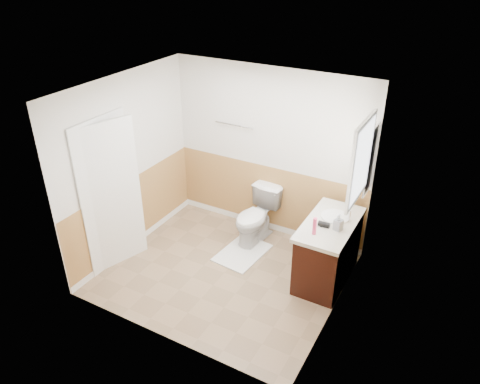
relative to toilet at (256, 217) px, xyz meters
The scene contains 32 objects.
floor 0.99m from the toilet, 89.99° to the right, with size 3.00×3.00×0.00m, color #8C7051.
ceiling 2.29m from the toilet, 89.99° to the right, with size 3.00×3.00×0.00m, color white.
wall_back 0.94m from the toilet, 89.97° to the left, with size 3.00×3.00×0.00m, color silver.
wall_front 2.36m from the toilet, 90.00° to the right, with size 3.00×3.00×0.00m, color silver.
wall_left 1.95m from the toilet, 148.92° to the right, with size 3.00×3.00×0.00m, color silver.
wall_right 1.95m from the toilet, 31.07° to the right, with size 3.00×3.00×0.00m, color silver.
wainscot_back 0.40m from the toilet, 89.97° to the left, with size 3.00×3.00×0.00m, color tan.
wainscot_front 2.19m from the toilet, 90.00° to the right, with size 3.00×3.00×0.00m, color tan.
wainscot_left 1.74m from the toilet, 148.72° to the right, with size 2.60×2.60×0.00m, color tan.
wainscot_right 1.74m from the toilet, 31.27° to the right, with size 2.60×2.60×0.00m, color tan.
toilet is the anchor object (origin of this frame).
bath_mat 0.56m from the toilet, 90.00° to the right, with size 0.55×0.80×0.02m, color white.
vanity_cabinet 1.26m from the toilet, 15.06° to the right, with size 0.55×1.10×0.80m, color black.
vanity_knob_left 1.02m from the toilet, 25.03° to the right, with size 0.03×0.03×0.03m, color silver.
vanity_knob_right 0.95m from the toilet, 13.93° to the right, with size 0.03×0.03×0.03m, color silver.
countertop 1.32m from the toilet, 15.18° to the right, with size 0.60×1.15×0.05m, color beige.
sink_basin 1.31m from the toilet, ahead, with size 0.36×0.36×0.02m, color silver.
faucet 1.50m from the toilet, ahead, with size 0.02×0.02×0.14m, color silver.
lotion_bottle 1.41m from the toilet, 30.66° to the right, with size 0.05×0.05×0.22m, color #E03A67.
soap_dispenser 1.51m from the toilet, 18.02° to the right, with size 0.09×0.10×0.21m, color gray.
hair_dryer_body 1.34m from the toilet, 21.37° to the right, with size 0.07×0.07×0.14m, color black.
hair_dryer_handle 1.31m from the toilet, 22.49° to the right, with size 0.03×0.03×0.07m, color black.
mirror_panel 1.88m from the toilet, ahead, with size 0.02×0.35×0.90m, color silver.
window_frame 2.02m from the toilet, 12.13° to the right, with size 0.04×0.80×1.00m, color white.
window_glass 2.03m from the toilet, 12.00° to the right, with size 0.01×0.70×0.90m, color white.
door 2.04m from the toilet, 135.96° to the right, with size 0.05×0.80×2.04m, color white.
door_frame 2.10m from the toilet, 137.47° to the right, with size 0.02×0.92×2.10m, color white.
door_knob 1.77m from the toilet, 142.61° to the right, with size 0.06×0.06×0.06m, color silver.
towel_bar 1.37m from the toilet, 147.96° to the left, with size 0.02×0.02×0.62m, color silver.
tp_holder_bar 0.45m from the toilet, 107.12° to the left, with size 0.02×0.02×0.14m, color silver.
tp_roll 0.45m from the toilet, 107.12° to the left, with size 0.11×0.11×0.10m, color white.
tp_sheet 0.39m from the toilet, 107.12° to the left, with size 0.10×0.01×0.16m, color white.
Camera 1 is at (2.54, -4.16, 3.92)m, focal length 34.18 mm.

